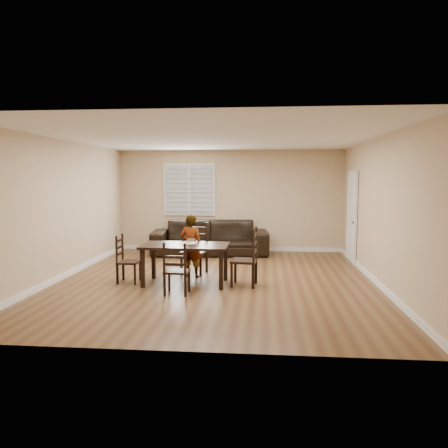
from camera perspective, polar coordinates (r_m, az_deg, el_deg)
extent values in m
plane|color=brown|center=(8.48, -1.07, -7.33)|extent=(7.00, 7.00, 0.00)
cube|color=tan|center=(11.75, 0.80, 3.05)|extent=(6.00, 0.04, 2.70)
cube|color=tan|center=(4.83, -5.68, -1.23)|extent=(6.00, 0.04, 2.70)
cube|color=tan|center=(9.11, -20.21, 1.82)|extent=(0.04, 7.00, 2.70)
cube|color=tan|center=(8.49, 19.49, 1.57)|extent=(0.04, 7.00, 2.70)
cube|color=white|center=(8.29, -1.11, 11.16)|extent=(6.00, 7.00, 0.04)
cube|color=white|center=(11.83, -4.56, 4.50)|extent=(1.40, 0.08, 1.40)
cube|color=white|center=(10.64, 16.38, 0.74)|extent=(0.06, 0.94, 2.05)
cylinder|color=#332114|center=(10.35, 16.52, 0.18)|extent=(0.06, 0.06, 0.02)
cube|color=white|center=(11.88, 0.78, -3.23)|extent=(6.00, 0.03, 0.10)
cube|color=white|center=(9.28, -19.83, -6.21)|extent=(0.03, 7.00, 0.10)
cube|color=white|center=(8.67, 19.09, -7.02)|extent=(0.03, 7.00, 0.10)
cube|color=black|center=(8.08, -5.07, -2.84)|extent=(1.59, 0.92, 0.04)
cube|color=black|center=(7.97, -10.59, -5.74)|extent=(0.07, 0.07, 0.69)
cube|color=black|center=(7.68, -0.38, -6.09)|extent=(0.07, 0.07, 0.69)
cube|color=black|center=(8.65, -9.17, -4.79)|extent=(0.07, 0.07, 0.69)
cube|color=black|center=(8.39, 0.22, -5.05)|extent=(0.07, 0.07, 0.69)
cube|color=black|center=(8.98, -3.92, -3.66)|extent=(0.55, 0.52, 0.04)
cube|color=black|center=(9.15, -3.49, -3.01)|extent=(0.47, 0.13, 1.05)
cube|color=black|center=(8.92, -5.56, -5.28)|extent=(0.05, 0.05, 0.43)
cube|color=black|center=(8.78, -3.07, -5.44)|extent=(0.05, 0.05, 0.43)
cube|color=black|center=(9.26, -4.70, -4.85)|extent=(0.05, 0.05, 0.43)
cube|color=black|center=(9.13, -2.29, -4.99)|extent=(0.05, 0.05, 0.43)
cube|color=black|center=(7.45, -6.16, -6.19)|extent=(0.42, 0.39, 0.04)
cube|color=black|center=(7.27, -6.47, -5.98)|extent=(0.41, 0.05, 0.90)
cube|color=black|center=(7.61, -4.57, -7.47)|extent=(0.04, 0.04, 0.37)
cube|color=black|center=(7.68, -7.16, -7.37)|extent=(0.04, 0.04, 0.37)
cube|color=black|center=(7.30, -5.07, -8.06)|extent=(0.04, 0.04, 0.37)
cube|color=black|center=(7.38, -7.77, -7.94)|extent=(0.04, 0.04, 0.37)
cube|color=black|center=(8.42, -12.32, -4.87)|extent=(0.38, 0.41, 0.04)
cube|color=black|center=(8.46, -13.44, -4.40)|extent=(0.04, 0.41, 0.90)
cube|color=black|center=(8.24, -11.55, -6.52)|extent=(0.04, 0.04, 0.37)
cube|color=black|center=(8.58, -10.90, -6.02)|extent=(0.04, 0.04, 0.37)
cube|color=black|center=(8.34, -13.72, -6.42)|extent=(0.04, 0.04, 0.37)
cube|color=black|center=(8.67, -12.98, -5.94)|extent=(0.04, 0.04, 0.37)
cube|color=black|center=(7.98, 2.62, -4.83)|extent=(0.49, 0.52, 0.04)
cube|color=black|center=(7.94, 4.07, -4.35)|extent=(0.09, 0.48, 1.06)
cube|color=black|center=(8.25, 1.50, -6.15)|extent=(0.05, 0.05, 0.44)
cube|color=black|center=(7.85, 1.00, -6.78)|extent=(0.05, 0.05, 0.44)
cube|color=black|center=(8.20, 4.15, -6.24)|extent=(0.05, 0.05, 0.44)
cube|color=black|center=(7.80, 3.79, -6.88)|extent=(0.05, 0.05, 0.44)
imported|color=gray|center=(8.65, -4.30, -2.88)|extent=(0.51, 0.39, 1.24)
cube|color=beige|center=(8.25, -4.82, -2.49)|extent=(0.37, 0.37, 0.00)
torus|color=#BD8644|center=(8.24, -4.69, -2.38)|extent=(0.10, 0.10, 0.03)
torus|color=silver|center=(8.24, -4.69, -2.30)|extent=(0.09, 0.09, 0.02)
imported|color=black|center=(11.24, -1.84, -1.79)|extent=(3.05, 1.42, 0.86)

